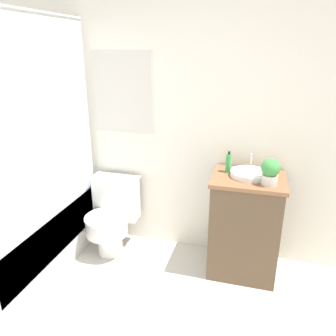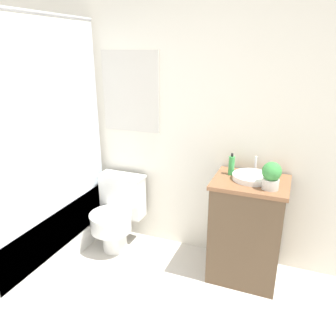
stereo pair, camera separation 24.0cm
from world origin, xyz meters
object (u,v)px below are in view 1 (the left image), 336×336
object	(u,v)px
soap_bottle	(229,163)
sink	(249,174)
potted_plant	(270,171)
toilet	(112,215)

from	to	relation	value
soap_bottle	sink	bearing A→B (deg)	-15.38
potted_plant	sink	bearing A→B (deg)	137.57
toilet	sink	distance (m)	1.26
sink	toilet	bearing A→B (deg)	-178.78
toilet	potted_plant	size ratio (longest dim) A/B	3.42
sink	soap_bottle	bearing A→B (deg)	164.62
toilet	potted_plant	bearing A→B (deg)	-4.64
potted_plant	toilet	bearing A→B (deg)	175.36
toilet	soap_bottle	distance (m)	1.14
sink	soap_bottle	world-z (taller)	soap_bottle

